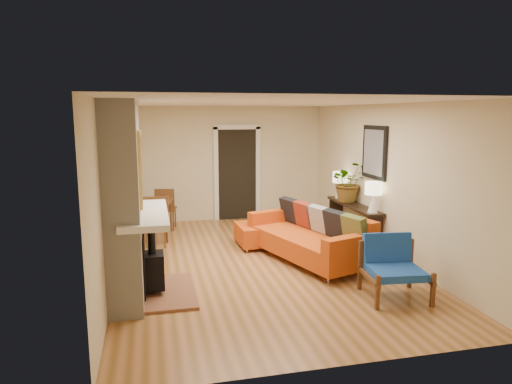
# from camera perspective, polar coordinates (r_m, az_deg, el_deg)

# --- Properties ---
(room_shell) EXTENTS (6.50, 6.50, 6.50)m
(room_shell) POSITION_cam_1_polar(r_m,az_deg,el_deg) (10.02, 0.22, 2.94)
(room_shell) COLOR #BC7948
(room_shell) RESTS_ON ground
(fireplace) EXTENTS (1.09, 1.68, 2.60)m
(fireplace) POSITION_cam_1_polar(r_m,az_deg,el_deg) (6.17, -15.79, -1.72)
(fireplace) COLOR white
(fireplace) RESTS_ON ground
(sofa) EXTENTS (1.65, 2.50, 0.91)m
(sofa) POSITION_cam_1_polar(r_m,az_deg,el_deg) (7.76, 6.96, -5.48)
(sofa) COLOR silver
(sofa) RESTS_ON ground
(ottoman) EXTENTS (0.84, 0.84, 0.41)m
(ottoman) POSITION_cam_1_polar(r_m,az_deg,el_deg) (8.50, 0.46, -5.21)
(ottoman) COLOR silver
(ottoman) RESTS_ON ground
(blue_chair) EXTENTS (0.86, 0.85, 0.82)m
(blue_chair) POSITION_cam_1_polar(r_m,az_deg,el_deg) (6.48, 16.66, -8.55)
(blue_chair) COLOR brown
(blue_chair) RESTS_ON ground
(dining_table) EXTENTS (0.90, 1.70, 0.90)m
(dining_table) POSITION_cam_1_polar(r_m,az_deg,el_deg) (9.24, -12.16, -1.97)
(dining_table) COLOR brown
(dining_table) RESTS_ON ground
(console_table) EXTENTS (0.34, 1.85, 0.72)m
(console_table) POSITION_cam_1_polar(r_m,az_deg,el_deg) (8.93, 12.12, -2.44)
(console_table) COLOR black
(console_table) RESTS_ON ground
(lamp_near) EXTENTS (0.30, 0.30, 0.54)m
(lamp_near) POSITION_cam_1_polar(r_m,az_deg,el_deg) (8.18, 14.46, -0.18)
(lamp_near) COLOR white
(lamp_near) RESTS_ON console_table
(lamp_far) EXTENTS (0.30, 0.30, 0.54)m
(lamp_far) POSITION_cam_1_polar(r_m,az_deg,el_deg) (9.46, 10.45, 1.29)
(lamp_far) COLOR white
(lamp_far) RESTS_ON console_table
(houseplant) EXTENTS (0.74, 0.64, 0.80)m
(houseplant) POSITION_cam_1_polar(r_m,az_deg,el_deg) (9.05, 11.50, 1.27)
(houseplant) COLOR #1E5919
(houseplant) RESTS_ON console_table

